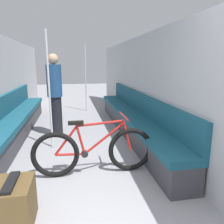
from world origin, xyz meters
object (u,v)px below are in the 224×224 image
bicycle (94,151)px  passenger_standing (55,95)px  bench_seat_row_left (13,125)px  grab_pole_far (86,80)px  luggage_bag (13,205)px  bench_seat_row_right (132,120)px  grab_pole_near (49,93)px

bicycle → passenger_standing: size_ratio=0.98×
bench_seat_row_left → passenger_standing: (0.83, 0.13, 0.57)m
grab_pole_far → luggage_bag: (-1.01, -4.98, -0.77)m
grab_pole_far → passenger_standing: size_ratio=1.22×
bench_seat_row_right → bench_seat_row_left: bearing=180.0°
bench_seat_row_left → grab_pole_near: grab_pole_near is taller
grab_pole_near → grab_pole_far: size_ratio=1.00×
bench_seat_row_right → bicycle: size_ratio=2.94×
grab_pole_near → luggage_bag: grab_pole_near is taller
luggage_bag → bench_seat_row_right: bearing=53.8°
bench_seat_row_left → grab_pole_far: bearing=57.2°
bench_seat_row_left → bench_seat_row_right: same height
bench_seat_row_left → bicycle: size_ratio=2.94×
bench_seat_row_left → passenger_standing: size_ratio=2.89×
bench_seat_row_right → grab_pole_near: grab_pole_near is taller
luggage_bag → bench_seat_row_left: bearing=103.4°
bench_seat_row_right → grab_pole_near: bearing=-162.4°
grab_pole_near → passenger_standing: 0.66m
bicycle → luggage_bag: (-0.84, -0.85, -0.11)m
bench_seat_row_right → bicycle: bench_seat_row_right is taller
grab_pole_near → grab_pole_far: (0.82, 3.00, 0.00)m
bench_seat_row_right → luggage_bag: size_ratio=10.52×
bench_seat_row_right → passenger_standing: passenger_standing is taller
bench_seat_row_right → grab_pole_far: size_ratio=2.37×
grab_pole_far → passenger_standing: 2.49m
bench_seat_row_right → bicycle: 1.91m
bench_seat_row_left → grab_pole_far: grab_pole_far is taller
bicycle → bench_seat_row_right: bearing=78.2°
grab_pole_near → passenger_standing: grab_pole_near is taller
passenger_standing → luggage_bag: (-0.23, -2.62, -0.65)m
bench_seat_row_right → luggage_bag: (-1.82, -2.49, -0.08)m
grab_pole_near → bench_seat_row_left: bearing=146.6°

